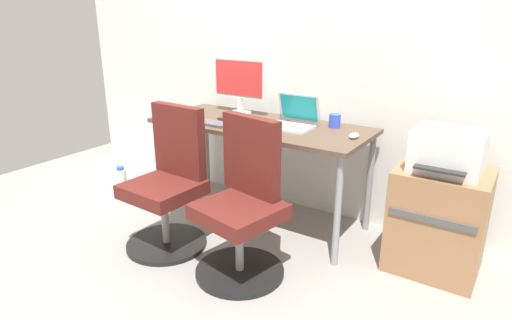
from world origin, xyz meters
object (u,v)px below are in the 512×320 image
coffee_mug (335,121)px  desktop_monitor (240,81)px  office_chair_left (169,185)px  water_bottle_on_floor (122,185)px  open_laptop (293,119)px  office_chair_right (243,206)px  printer (448,151)px  side_cabinet (438,220)px

coffee_mug → desktop_monitor: bearing=179.8°
office_chair_left → water_bottle_on_floor: size_ratio=3.03×
water_bottle_on_floor → open_laptop: bearing=16.3°
office_chair_right → open_laptop: (-0.05, 0.68, 0.39)m
office_chair_left → office_chair_right: same height
desktop_monitor → open_laptop: 0.61m
open_laptop → coffee_mug: open_laptop is taller
water_bottle_on_floor → coffee_mug: 1.84m
office_chair_right → water_bottle_on_floor: 1.48m
printer → open_laptop: 1.02m
coffee_mug → printer: bearing=-11.7°
office_chair_left → side_cabinet: size_ratio=1.46×
office_chair_left → printer: office_chair_left is taller
side_cabinet → open_laptop: 1.13m
office_chair_left → desktop_monitor: size_ratio=1.96×
coffee_mug → open_laptop: bearing=-150.0°
desktop_monitor → water_bottle_on_floor: bearing=-146.3°
side_cabinet → printer: printer is taller
office_chair_right → printer: bearing=34.3°
water_bottle_on_floor → coffee_mug: coffee_mug is taller
office_chair_right → open_laptop: size_ratio=3.03×
coffee_mug → office_chair_left: bearing=-134.4°
open_laptop → water_bottle_on_floor: bearing=-163.7°
side_cabinet → desktop_monitor: bearing=174.1°
open_laptop → coffee_mug: (0.25, 0.14, -0.01)m
printer → open_laptop: bearing=179.1°
office_chair_left → printer: (1.57, 0.66, 0.34)m
water_bottle_on_floor → desktop_monitor: size_ratio=0.65×
side_cabinet → open_laptop: (-1.02, 0.02, 0.49)m
printer → coffee_mug: printer is taller
side_cabinet → office_chair_right: bearing=-145.7°
desktop_monitor → coffee_mug: (0.81, -0.00, -0.20)m
office_chair_right → desktop_monitor: 1.18m
office_chair_left → office_chair_right: size_ratio=1.00×
side_cabinet → printer: (0.00, -0.00, 0.44)m
office_chair_left → coffee_mug: 1.21m
side_cabinet → desktop_monitor: desktop_monitor is taller
office_chair_right → water_bottle_on_floor: size_ratio=3.03×
office_chair_right → coffee_mug: bearing=76.3°
side_cabinet → water_bottle_on_floor: side_cabinet is taller
office_chair_right → coffee_mug: office_chair_right is taller
side_cabinet → printer: size_ratio=1.60×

